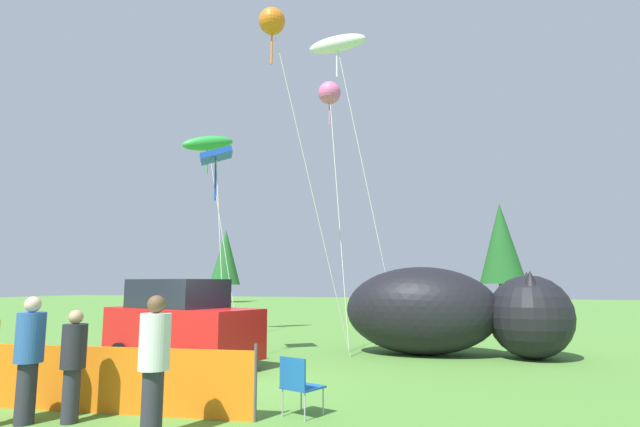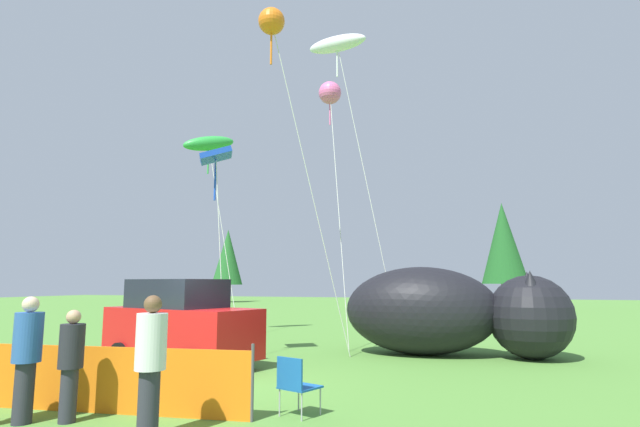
{
  "view_description": "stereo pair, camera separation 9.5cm",
  "coord_description": "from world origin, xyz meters",
  "px_view_note": "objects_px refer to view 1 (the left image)",
  "views": [
    {
      "loc": [
        5.8,
        -9.67,
        2.09
      ],
      "look_at": [
        0.87,
        5.4,
        4.29
      ],
      "focal_mm": 28.0,
      "sensor_mm": 36.0,
      "label": 1
    },
    {
      "loc": [
        5.89,
        -9.64,
        2.09
      ],
      "look_at": [
        0.87,
        5.4,
        4.29
      ],
      "focal_mm": 28.0,
      "sensor_mm": 36.0,
      "label": 2
    }
  ],
  "objects_px": {
    "spectator_in_red_shirt": "(29,353)",
    "kite_white_ghost": "(337,45)",
    "spectator_in_grey_shirt": "(154,360)",
    "kite_pink_octopus": "(330,94)",
    "parked_car": "(181,324)",
    "spectator_in_yellow_shirt": "(73,360)",
    "kite_blue_box": "(216,159)",
    "kite_orange_flower": "(273,23)",
    "folding_chair": "(299,382)",
    "inflatable_cat": "(449,314)",
    "kite_green_fish": "(208,144)"
  },
  "relations": [
    {
      "from": "spectator_in_red_shirt",
      "to": "kite_white_ghost",
      "type": "distance_m",
      "value": 15.04
    },
    {
      "from": "spectator_in_grey_shirt",
      "to": "kite_pink_octopus",
      "type": "relative_size",
      "value": 0.19
    },
    {
      "from": "parked_car",
      "to": "spectator_in_yellow_shirt",
      "type": "distance_m",
      "value": 5.08
    },
    {
      "from": "kite_blue_box",
      "to": "kite_orange_flower",
      "type": "bearing_deg",
      "value": -0.62
    },
    {
      "from": "folding_chair",
      "to": "spectator_in_red_shirt",
      "type": "bearing_deg",
      "value": 133.61
    },
    {
      "from": "parked_car",
      "to": "inflatable_cat",
      "type": "bearing_deg",
      "value": 47.17
    },
    {
      "from": "kite_white_ghost",
      "to": "kite_orange_flower",
      "type": "bearing_deg",
      "value": -96.17
    },
    {
      "from": "kite_orange_flower",
      "to": "kite_blue_box",
      "type": "xyz_separation_m",
      "value": [
        -1.71,
        0.02,
        -3.83
      ]
    },
    {
      "from": "spectator_in_grey_shirt",
      "to": "parked_car",
      "type": "bearing_deg",
      "value": 120.21
    },
    {
      "from": "kite_green_fish",
      "to": "kite_pink_octopus",
      "type": "relative_size",
      "value": 0.85
    },
    {
      "from": "parked_car",
      "to": "spectator_in_yellow_shirt",
      "type": "height_order",
      "value": "parked_car"
    },
    {
      "from": "spectator_in_red_shirt",
      "to": "kite_white_ghost",
      "type": "height_order",
      "value": "kite_white_ghost"
    },
    {
      "from": "spectator_in_yellow_shirt",
      "to": "spectator_in_grey_shirt",
      "type": "xyz_separation_m",
      "value": [
        1.68,
        -0.32,
        0.13
      ]
    },
    {
      "from": "folding_chair",
      "to": "spectator_in_grey_shirt",
      "type": "distance_m",
      "value": 2.31
    },
    {
      "from": "folding_chair",
      "to": "spectator_in_yellow_shirt",
      "type": "relative_size",
      "value": 0.55
    },
    {
      "from": "spectator_in_red_shirt",
      "to": "kite_green_fish",
      "type": "height_order",
      "value": "kite_green_fish"
    },
    {
      "from": "parked_car",
      "to": "kite_white_ghost",
      "type": "xyz_separation_m",
      "value": [
        2.44,
        5.96,
        9.96
      ]
    },
    {
      "from": "spectator_in_grey_shirt",
      "to": "kite_green_fish",
      "type": "relative_size",
      "value": 0.23
    },
    {
      "from": "folding_chair",
      "to": "inflatable_cat",
      "type": "relative_size",
      "value": 0.14
    },
    {
      "from": "folding_chair",
      "to": "kite_blue_box",
      "type": "distance_m",
      "value": 8.12
    },
    {
      "from": "folding_chair",
      "to": "kite_orange_flower",
      "type": "bearing_deg",
      "value": 49.1
    },
    {
      "from": "kite_blue_box",
      "to": "kite_green_fish",
      "type": "bearing_deg",
      "value": 123.24
    },
    {
      "from": "parked_car",
      "to": "kite_pink_octopus",
      "type": "bearing_deg",
      "value": 88.75
    },
    {
      "from": "kite_pink_octopus",
      "to": "kite_white_ghost",
      "type": "relative_size",
      "value": 0.87
    },
    {
      "from": "folding_chair",
      "to": "kite_pink_octopus",
      "type": "height_order",
      "value": "kite_pink_octopus"
    },
    {
      "from": "inflatable_cat",
      "to": "kite_green_fish",
      "type": "relative_size",
      "value": 0.76
    },
    {
      "from": "spectator_in_grey_shirt",
      "to": "spectator_in_yellow_shirt",
      "type": "bearing_deg",
      "value": 169.24
    },
    {
      "from": "parked_car",
      "to": "spectator_in_yellow_shirt",
      "type": "relative_size",
      "value": 2.66
    },
    {
      "from": "inflatable_cat",
      "to": "spectator_in_red_shirt",
      "type": "relative_size",
      "value": 3.41
    },
    {
      "from": "folding_chair",
      "to": "kite_green_fish",
      "type": "distance_m",
      "value": 14.82
    },
    {
      "from": "spectator_in_red_shirt",
      "to": "kite_pink_octopus",
      "type": "xyz_separation_m",
      "value": [
        1.17,
        11.81,
        8.37
      ]
    },
    {
      "from": "inflatable_cat",
      "to": "spectator_in_red_shirt",
      "type": "xyz_separation_m",
      "value": [
        -5.59,
        -9.15,
        -0.15
      ]
    },
    {
      "from": "spectator_in_red_shirt",
      "to": "kite_green_fish",
      "type": "distance_m",
      "value": 14.26
    },
    {
      "from": "inflatable_cat",
      "to": "spectator_in_yellow_shirt",
      "type": "height_order",
      "value": "inflatable_cat"
    },
    {
      "from": "spectator_in_grey_shirt",
      "to": "kite_blue_box",
      "type": "relative_size",
      "value": 0.32
    },
    {
      "from": "parked_car",
      "to": "spectator_in_grey_shirt",
      "type": "relative_size",
      "value": 2.32
    },
    {
      "from": "inflatable_cat",
      "to": "kite_blue_box",
      "type": "distance_m",
      "value": 8.09
    },
    {
      "from": "parked_car",
      "to": "folding_chair",
      "type": "height_order",
      "value": "parked_car"
    },
    {
      "from": "kite_pink_octopus",
      "to": "kite_white_ghost",
      "type": "distance_m",
      "value": 1.82
    },
    {
      "from": "spectator_in_yellow_shirt",
      "to": "spectator_in_grey_shirt",
      "type": "bearing_deg",
      "value": -10.76
    },
    {
      "from": "kite_orange_flower",
      "to": "kite_blue_box",
      "type": "relative_size",
      "value": 1.67
    },
    {
      "from": "folding_chair",
      "to": "spectator_in_yellow_shirt",
      "type": "xyz_separation_m",
      "value": [
        -3.15,
        -1.38,
        0.38
      ]
    },
    {
      "from": "kite_green_fish",
      "to": "kite_orange_flower",
      "type": "distance_m",
      "value": 7.84
    },
    {
      "from": "kite_blue_box",
      "to": "spectator_in_yellow_shirt",
      "type": "bearing_deg",
      "value": -79.29
    },
    {
      "from": "kite_orange_flower",
      "to": "kite_blue_box",
      "type": "distance_m",
      "value": 4.19
    },
    {
      "from": "kite_green_fish",
      "to": "kite_white_ghost",
      "type": "distance_m",
      "value": 6.68
    },
    {
      "from": "spectator_in_grey_shirt",
      "to": "kite_pink_octopus",
      "type": "xyz_separation_m",
      "value": [
        -1.1,
        11.86,
        8.35
      ]
    },
    {
      "from": "inflatable_cat",
      "to": "kite_pink_octopus",
      "type": "distance_m",
      "value": 9.7
    },
    {
      "from": "spectator_in_red_shirt",
      "to": "kite_orange_flower",
      "type": "height_order",
      "value": "kite_orange_flower"
    },
    {
      "from": "spectator_in_grey_shirt",
      "to": "kite_green_fish",
      "type": "height_order",
      "value": "kite_green_fish"
    }
  ]
}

